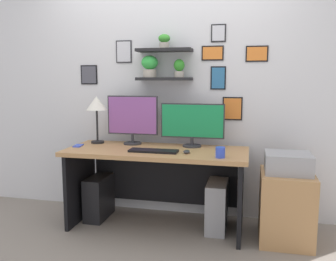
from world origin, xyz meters
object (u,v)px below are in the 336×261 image
object	(u,v)px
monitor_left	(133,118)
computer_mouse	(187,152)
computer_tower_left	(99,197)
coffee_mug	(220,152)
keyboard	(153,151)
desk_lamp	(97,106)
cell_phone	(78,146)
drawer_cabinet	(286,207)
computer_tower_right	(217,206)
monitor_right	(192,123)
desk	(158,170)
printer	(288,163)

from	to	relation	value
monitor_left	computer_mouse	bearing A→B (deg)	-28.59
computer_tower_left	coffee_mug	bearing A→B (deg)	-13.94
monitor_left	keyboard	world-z (taller)	monitor_left
desk_lamp	cell_phone	distance (m)	0.44
computer_mouse	computer_tower_left	xyz separation A→B (m)	(-0.93, 0.20, -0.55)
coffee_mug	drawer_cabinet	bearing A→B (deg)	18.55
computer_mouse	computer_tower_right	size ratio (longest dim) A/B	0.20
monitor_right	computer_mouse	bearing A→B (deg)	-89.04
desk	computer_tower_right	size ratio (longest dim) A/B	3.68
monitor_left	computer_mouse	distance (m)	0.73
drawer_cabinet	coffee_mug	bearing A→B (deg)	-161.45
computer_tower_left	computer_tower_right	xyz separation A→B (m)	(1.19, -0.03, 0.01)
desk_lamp	printer	xyz separation A→B (m)	(1.83, -0.22, -0.44)
desk_lamp	printer	distance (m)	1.90
keyboard	desk_lamp	xyz separation A→B (m)	(-0.67, 0.30, 0.37)
monitor_left	cell_phone	bearing A→B (deg)	-154.28
desk	drawer_cabinet	distance (m)	1.19
keyboard	drawer_cabinet	size ratio (longest dim) A/B	0.73
monitor_right	monitor_left	bearing A→B (deg)	-180.00
desk	computer_mouse	xyz separation A→B (m)	(0.31, -0.17, 0.22)
desk	desk_lamp	distance (m)	0.90
computer_mouse	monitor_right	bearing A→B (deg)	90.96
monitor_right	keyboard	world-z (taller)	monitor_right
cell_phone	drawer_cabinet	bearing A→B (deg)	-9.34
keyboard	computer_tower_left	distance (m)	0.86
computer_tower_left	computer_tower_right	bearing A→B (deg)	-1.27
coffee_mug	drawer_cabinet	distance (m)	0.77
computer_tower_right	monitor_left	bearing A→B (deg)	169.56
drawer_cabinet	cell_phone	bearing A→B (deg)	179.41
printer	desk	bearing A→B (deg)	175.58
monitor_right	cell_phone	xyz separation A→B (m)	(-1.08, -0.23, -0.22)
desk_lamp	computer_mouse	bearing A→B (deg)	-17.00
keyboard	cell_phone	world-z (taller)	keyboard
coffee_mug	computer_tower_left	distance (m)	1.40
coffee_mug	cell_phone	bearing A→B (deg)	171.52
cell_phone	computer_tower_left	distance (m)	0.57
computer_tower_right	desk	bearing A→B (deg)	-179.78
desk_lamp	monitor_right	bearing A→B (deg)	1.96
printer	computer_tower_right	world-z (taller)	printer
monitor_right	keyboard	size ratio (longest dim) A/B	1.39
desk	computer_tower_right	world-z (taller)	desk
monitor_left	desk_lamp	distance (m)	0.39
printer	cell_phone	bearing A→B (deg)	179.41
coffee_mug	drawer_cabinet	world-z (taller)	coffee_mug
drawer_cabinet	computer_tower_left	size ratio (longest dim) A/B	1.42
printer	coffee_mug	bearing A→B (deg)	-161.45
keyboard	coffee_mug	distance (m)	0.61
printer	keyboard	bearing A→B (deg)	-175.81
keyboard	computer_tower_left	xyz separation A→B (m)	(-0.63, 0.20, -0.55)
desk_lamp	cell_phone	size ratio (longest dim) A/B	3.39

